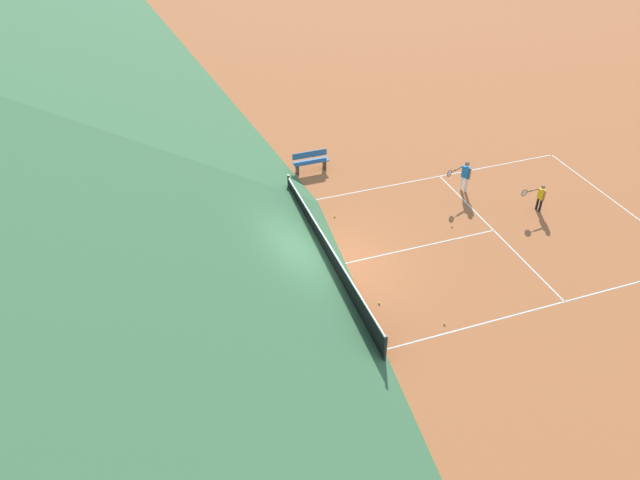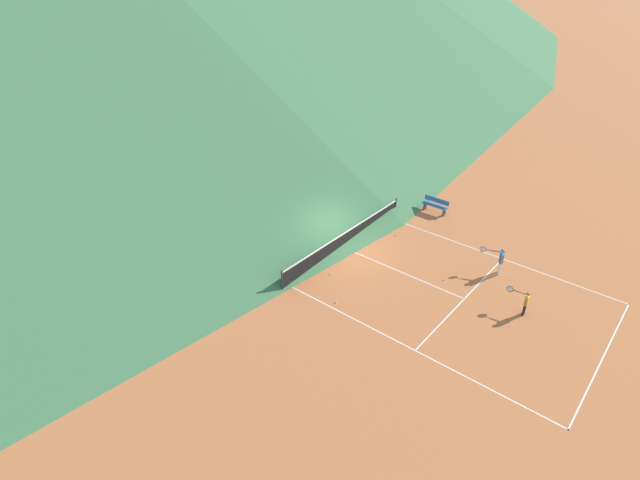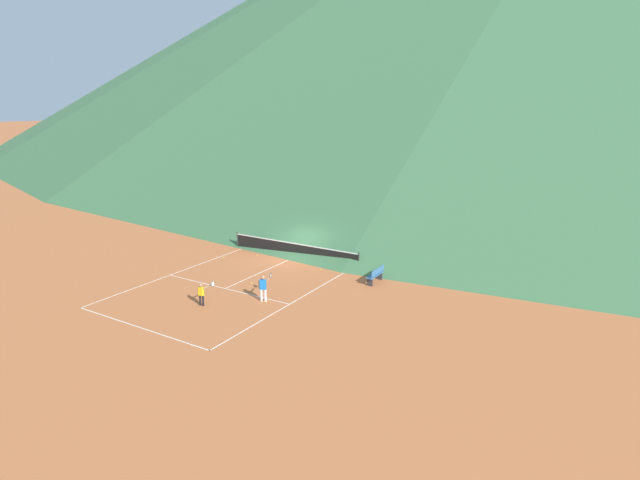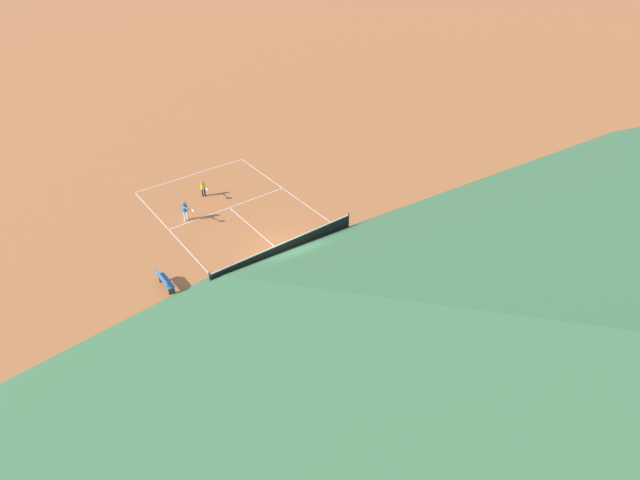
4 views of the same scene
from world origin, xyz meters
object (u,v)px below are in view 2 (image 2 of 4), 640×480
(tennis_ball_alley_left, at_px, (444,279))
(tennis_ball_by_net_right, at_px, (336,302))
(player_near_service, at_px, (500,259))
(tennis_ball_by_net_left, at_px, (396,235))
(tennis_ball_service_box, at_px, (228,183))
(player_far_baseline, at_px, (196,183))
(player_far_service, at_px, (525,301))
(tennis_ball_far_corner, at_px, (330,274))
(courtside_bench, at_px, (435,205))
(tennis_net, at_px, (346,240))
(ball_hopper, at_px, (362,187))
(alpine_chalet, at_px, (51,39))

(tennis_ball_alley_left, bearing_deg, tennis_ball_by_net_right, 148.38)
(player_near_service, relative_size, tennis_ball_alley_left, 20.00)
(player_near_service, height_order, tennis_ball_by_net_left, player_near_service)
(player_near_service, xyz_separation_m, tennis_ball_service_box, (-1.28, 17.19, -0.74))
(player_far_baseline, relative_size, player_far_service, 1.00)
(tennis_ball_far_corner, xyz_separation_m, tennis_ball_service_box, (3.75, 11.35, 0.00))
(tennis_ball_by_net_left, height_order, courtside_bench, courtside_bench)
(tennis_net, xyz_separation_m, tennis_ball_far_corner, (-2.25, -0.85, -0.47))
(tennis_ball_service_box, distance_m, ball_hopper, 8.61)
(tennis_ball_by_net_right, relative_size, courtside_bench, 0.04)
(tennis_ball_far_corner, bearing_deg, courtside_bench, -4.35)
(tennis_ball_service_box, bearing_deg, tennis_ball_alley_left, -92.93)
(tennis_ball_by_net_left, distance_m, tennis_ball_service_box, 11.80)
(ball_hopper, height_order, alpine_chalet, alpine_chalet)
(ball_hopper, relative_size, alpine_chalet, 0.07)
(player_near_service, bearing_deg, tennis_ball_service_box, 94.25)
(player_far_service, distance_m, tennis_ball_far_corner, 8.33)
(player_far_baseline, height_order, tennis_ball_alley_left, player_far_baseline)
(ball_hopper, xyz_separation_m, alpine_chalet, (-1.66, 32.72, 5.17))
(player_far_service, relative_size, tennis_ball_alley_left, 16.77)
(player_far_baseline, xyz_separation_m, ball_hopper, (5.96, -8.07, 0.00))
(player_far_baseline, bearing_deg, tennis_ball_alley_left, -85.15)
(ball_hopper, bearing_deg, tennis_net, -152.12)
(tennis_ball_by_net_right, bearing_deg, player_far_baseline, 76.83)
(tennis_net, height_order, player_far_service, player_far_service)
(tennis_net, relative_size, tennis_ball_far_corner, 139.09)
(tennis_net, bearing_deg, tennis_ball_far_corner, -159.29)
(tennis_net, bearing_deg, courtside_bench, -13.36)
(tennis_net, height_order, tennis_ball_alley_left, tennis_net)
(alpine_chalet, bearing_deg, tennis_ball_by_net_right, -101.04)
(player_far_baseline, distance_m, player_far_service, 19.56)
(tennis_net, distance_m, tennis_ball_by_net_left, 3.04)
(tennis_ball_by_net_left, bearing_deg, alpine_chalet, 88.59)
(player_far_baseline, bearing_deg, tennis_ball_by_net_left, -74.35)
(tennis_ball_alley_left, distance_m, tennis_ball_by_net_right, 5.22)
(tennis_ball_by_net_left, bearing_deg, tennis_ball_alley_left, -118.01)
(player_far_service, relative_size, courtside_bench, 0.74)
(tennis_ball_far_corner, bearing_deg, tennis_ball_by_net_left, -4.36)
(tennis_ball_alley_left, bearing_deg, tennis_ball_service_box, 87.07)
(player_far_service, bearing_deg, tennis_ball_by_net_right, 124.56)
(tennis_ball_by_net_left, bearing_deg, player_near_service, -89.65)
(ball_hopper, relative_size, courtside_bench, 0.59)
(tennis_ball_alley_left, xyz_separation_m, tennis_ball_service_box, (0.80, 15.57, 0.00))
(tennis_ball_by_net_right, bearing_deg, tennis_ball_by_net_left, 9.63)
(tennis_ball_by_net_right, height_order, courtside_bench, courtside_bench)
(tennis_ball_alley_left, bearing_deg, tennis_net, 97.80)
(ball_hopper, bearing_deg, tennis_ball_far_corner, -154.18)
(tennis_ball_far_corner, distance_m, tennis_ball_service_box, 11.96)
(tennis_net, height_order, courtside_bench, tennis_net)
(player_near_service, bearing_deg, tennis_net, 112.48)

